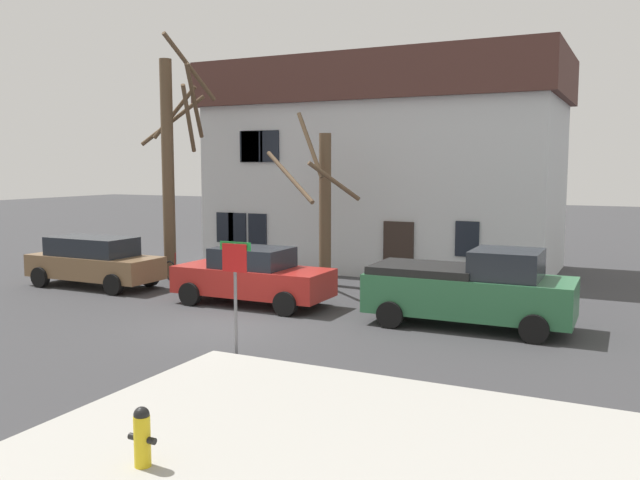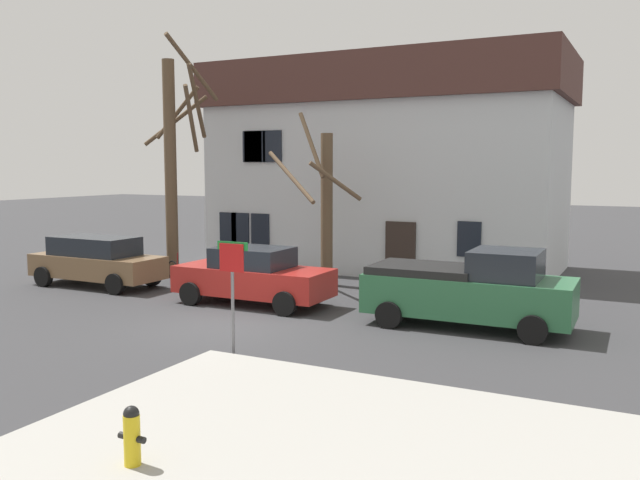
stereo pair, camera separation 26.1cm
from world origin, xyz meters
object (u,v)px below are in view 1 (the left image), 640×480
at_px(street_sign_pole, 235,276).
at_px(car_brown_wagon, 94,261).
at_px(tree_bare_mid, 322,204).
at_px(bicycle_leaning, 179,272).
at_px(tree_bare_near, 171,158).
at_px(pickup_truck_green, 471,289).
at_px(building_main, 383,164).
at_px(fire_hydrant, 142,436).
at_px(car_red_sedan, 253,276).

bearing_deg(street_sign_pole, car_brown_wagon, 151.44).
bearing_deg(tree_bare_mid, bicycle_leaning, -160.62).
distance_m(tree_bare_mid, car_brown_wagon, 7.92).
bearing_deg(bicycle_leaning, tree_bare_near, 137.17).
height_order(car_brown_wagon, street_sign_pole, street_sign_pole).
xyz_separation_m(tree_bare_mid, car_brown_wagon, (-6.78, -3.60, -1.91)).
bearing_deg(street_sign_pole, pickup_truck_green, 50.34).
bearing_deg(car_brown_wagon, pickup_truck_green, -0.16).
bearing_deg(building_main, tree_bare_mid, -92.37).
bearing_deg(tree_bare_near, building_main, 46.52).
xyz_separation_m(street_sign_pole, bicycle_leaning, (-6.76, 6.70, -1.36)).
distance_m(pickup_truck_green, fire_hydrant, 10.20).
bearing_deg(tree_bare_mid, building_main, 87.63).
bearing_deg(fire_hydrant, tree_bare_near, 126.93).
bearing_deg(building_main, street_sign_pole, -82.55).
xyz_separation_m(building_main, tree_bare_mid, (-0.21, -5.16, -1.35)).
distance_m(tree_bare_near, tree_bare_mid, 5.86).
xyz_separation_m(pickup_truck_green, fire_hydrant, (-1.93, -10.01, -0.43)).
bearing_deg(car_brown_wagon, street_sign_pole, -28.56).
distance_m(tree_bare_near, street_sign_pole, 10.92).
relative_size(car_red_sedan, bicycle_leaning, 2.78).
xyz_separation_m(tree_bare_mid, fire_hydrant, (3.98, -13.65, -2.25)).
distance_m(building_main, bicycle_leaning, 9.27).
bearing_deg(fire_hydrant, pickup_truck_green, 79.06).
bearing_deg(pickup_truck_green, tree_bare_near, 166.76).
bearing_deg(bicycle_leaning, tree_bare_mid, 19.38).
height_order(pickup_truck_green, bicycle_leaning, pickup_truck_green).
bearing_deg(bicycle_leaning, car_brown_wagon, -136.24).
distance_m(tree_bare_mid, street_sign_pole, 8.68).
bearing_deg(tree_bare_mid, street_sign_pole, -76.67).
xyz_separation_m(car_brown_wagon, street_sign_pole, (8.77, -4.77, 0.85)).
relative_size(building_main, fire_hydrant, 17.25).
height_order(building_main, pickup_truck_green, building_main).
distance_m(car_red_sedan, bicycle_leaning, 4.83).
relative_size(building_main, car_red_sedan, 2.99).
bearing_deg(bicycle_leaning, building_main, 53.92).
bearing_deg(bicycle_leaning, fire_hydrant, -53.82).
height_order(car_brown_wagon, bicycle_leaning, car_brown_wagon).
xyz_separation_m(car_red_sedan, street_sign_pole, (2.43, -4.61, 0.88)).
bearing_deg(building_main, car_brown_wagon, -128.59).
distance_m(building_main, street_sign_pole, 13.87).
bearing_deg(pickup_truck_green, street_sign_pole, -129.66).
bearing_deg(street_sign_pole, tree_bare_near, 135.45).
bearing_deg(tree_bare_near, fire_hydrant, -53.07).
distance_m(tree_bare_mid, fire_hydrant, 14.39).
height_order(building_main, car_red_sedan, building_main).
bearing_deg(bicycle_leaning, pickup_truck_green, -10.39).
relative_size(car_red_sedan, pickup_truck_green, 0.91).
bearing_deg(fire_hydrant, bicycle_leaning, 126.18).
relative_size(car_red_sedan, fire_hydrant, 5.77).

